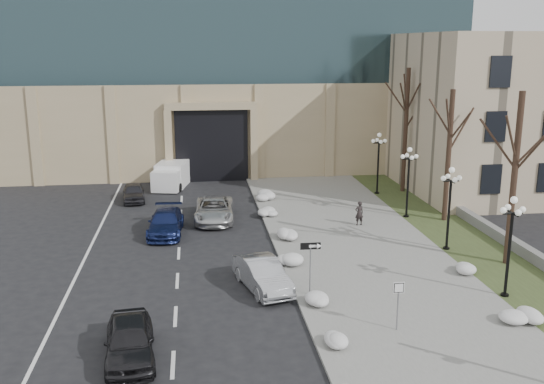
% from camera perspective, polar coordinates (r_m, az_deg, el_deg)
% --- Properties ---
extents(ground, '(160.00, 160.00, 0.00)m').
position_cam_1_polar(ground, '(21.91, 8.62, -17.25)').
color(ground, black).
rests_on(ground, ground).
extents(sidewalk, '(9.00, 40.00, 0.12)m').
position_cam_1_polar(sidewalk, '(35.05, 7.85, -4.93)').
color(sidewalk, gray).
rests_on(sidewalk, ground).
extents(curb, '(0.30, 40.00, 0.14)m').
position_cam_1_polar(curb, '(34.17, 0.52, -5.28)').
color(curb, gray).
rests_on(curb, ground).
extents(grass_strip, '(4.00, 40.00, 0.10)m').
position_cam_1_polar(grass_strip, '(37.26, 17.57, -4.34)').
color(grass_strip, '#354221').
rests_on(grass_strip, ground).
extents(stone_wall, '(0.50, 30.00, 0.70)m').
position_cam_1_polar(stone_wall, '(39.75, 19.02, -2.87)').
color(stone_wall, slate).
rests_on(stone_wall, ground).
extents(classical_building, '(22.00, 18.12, 12.00)m').
position_cam_1_polar(classical_building, '(53.82, 23.48, 7.09)').
color(classical_building, tan).
rests_on(classical_building, ground).
extents(car_a, '(2.15, 4.51, 1.49)m').
position_cam_1_polar(car_a, '(23.25, -13.26, -13.45)').
color(car_a, black).
rests_on(car_a, ground).
extents(car_b, '(2.63, 4.70, 1.47)m').
position_cam_1_polar(car_b, '(28.59, -0.91, -7.76)').
color(car_b, '#B0B3B9').
rests_on(car_b, ground).
extents(car_c, '(2.24, 4.98, 1.42)m').
position_cam_1_polar(car_c, '(37.18, -9.97, -2.87)').
color(car_c, navy).
rests_on(car_c, ground).
extents(car_d, '(2.75, 5.42, 1.47)m').
position_cam_1_polar(car_d, '(39.54, -5.47, -1.67)').
color(car_d, '#BABABA').
rests_on(car_d, ground).
extents(car_e, '(1.92, 3.94, 1.29)m').
position_cam_1_polar(car_e, '(45.44, -12.90, -0.03)').
color(car_e, '#313035').
rests_on(car_e, ground).
extents(pedestrian, '(0.62, 0.46, 1.54)m').
position_cam_1_polar(pedestrian, '(38.37, 8.21, -1.99)').
color(pedestrian, black).
rests_on(pedestrian, sidewalk).
extents(box_truck, '(3.34, 6.47, 1.96)m').
position_cam_1_polar(box_truck, '(49.79, -9.27, 1.70)').
color(box_truck, white).
rests_on(box_truck, ground).
extents(one_way_sign, '(0.96, 0.26, 2.59)m').
position_cam_1_polar(one_way_sign, '(27.33, 3.97, -5.68)').
color(one_way_sign, slate).
rests_on(one_way_sign, ground).
extents(keep_sign, '(0.46, 0.06, 2.15)m').
position_cam_1_polar(keep_sign, '(24.71, 11.81, -9.53)').
color(keep_sign, slate).
rests_on(keep_sign, ground).
extents(snow_clump_b, '(1.10, 1.60, 0.36)m').
position_cam_1_polar(snow_clump_b, '(23.54, 6.03, -13.99)').
color(snow_clump_b, silver).
rests_on(snow_clump_b, sidewalk).
extents(snow_clump_c, '(1.10, 1.60, 0.36)m').
position_cam_1_polar(snow_clump_c, '(27.18, 3.70, -9.97)').
color(snow_clump_c, silver).
rests_on(snow_clump_c, sidewalk).
extents(snow_clump_d, '(1.10, 1.60, 0.36)m').
position_cam_1_polar(snow_clump_d, '(31.50, 1.51, -6.53)').
color(snow_clump_d, silver).
rests_on(snow_clump_d, sidewalk).
extents(snow_clump_e, '(1.10, 1.60, 0.36)m').
position_cam_1_polar(snow_clump_e, '(35.79, 1.05, -4.00)').
color(snow_clump_e, silver).
rests_on(snow_clump_e, sidewalk).
extents(snow_clump_f, '(1.10, 1.60, 0.36)m').
position_cam_1_polar(snow_clump_f, '(40.46, -0.56, -1.89)').
color(snow_clump_f, silver).
rests_on(snow_clump_f, sidewalk).
extents(snow_clump_g, '(1.10, 1.60, 0.36)m').
position_cam_1_polar(snow_clump_g, '(44.35, -0.57, -0.47)').
color(snow_clump_g, silver).
rests_on(snow_clump_g, sidewalk).
extents(snow_clump_h, '(1.10, 1.60, 0.36)m').
position_cam_1_polar(snow_clump_h, '(27.03, 22.99, -11.25)').
color(snow_clump_h, silver).
rests_on(snow_clump_h, sidewalk).
extents(snow_clump_i, '(1.10, 1.60, 0.36)m').
position_cam_1_polar(snow_clump_i, '(31.73, 18.01, -7.08)').
color(snow_clump_i, silver).
rests_on(snow_clump_i, sidewalk).
extents(lamppost_a, '(1.18, 1.18, 4.76)m').
position_cam_1_polar(lamppost_a, '(28.86, 21.55, -3.64)').
color(lamppost_a, black).
rests_on(lamppost_a, ground).
extents(lamppost_b, '(1.18, 1.18, 4.76)m').
position_cam_1_polar(lamppost_b, '(34.44, 16.40, -0.49)').
color(lamppost_b, black).
rests_on(lamppost_b, ground).
extents(lamppost_c, '(1.18, 1.18, 4.76)m').
position_cam_1_polar(lamppost_c, '(40.31, 12.73, 1.77)').
color(lamppost_c, black).
rests_on(lamppost_c, ground).
extents(lamppost_d, '(1.18, 1.18, 4.76)m').
position_cam_1_polar(lamppost_d, '(46.34, 9.99, 3.45)').
color(lamppost_d, black).
rests_on(lamppost_d, ground).
extents(tree_near, '(3.20, 3.20, 9.00)m').
position_cam_1_polar(tree_near, '(32.69, 22.02, 3.26)').
color(tree_near, black).
rests_on(tree_near, ground).
extents(tree_mid, '(3.20, 3.20, 8.50)m').
position_cam_1_polar(tree_mid, '(39.80, 16.39, 4.96)').
color(tree_mid, black).
rests_on(tree_mid, ground).
extents(tree_far, '(3.20, 3.20, 9.50)m').
position_cam_1_polar(tree_far, '(47.08, 12.54, 7.28)').
color(tree_far, black).
rests_on(tree_far, ground).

